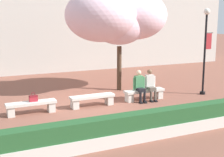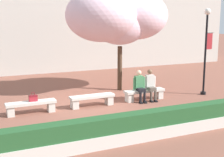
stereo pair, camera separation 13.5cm
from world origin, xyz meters
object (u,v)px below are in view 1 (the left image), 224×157
at_px(person_seated_left, 139,85).
at_px(cherry_tree_main, 117,17).
at_px(person_seated_right, 150,83).
at_px(stone_bench_west_end, 31,106).
at_px(stone_bench_center, 144,93).
at_px(handbag, 33,98).
at_px(stone_bench_near_west, 92,99).
at_px(lamp_post_with_banner, 205,43).

height_order(person_seated_left, cherry_tree_main, cherry_tree_main).
height_order(person_seated_right, cherry_tree_main, cherry_tree_main).
relative_size(stone_bench_west_end, stone_bench_center, 1.00).
bearing_deg(stone_bench_west_end, person_seated_left, -0.69).
bearing_deg(stone_bench_west_end, person_seated_right, -0.61).
xyz_separation_m(person_seated_left, person_seated_right, (0.52, 0.00, 0.00)).
distance_m(handbag, cherry_tree_main, 5.74).
distance_m(stone_bench_near_west, handbag, 2.27).
distance_m(stone_bench_near_west, person_seated_right, 2.63).
bearing_deg(stone_bench_west_end, handbag, 10.95).
relative_size(stone_bench_near_west, person_seated_left, 1.38).
bearing_deg(stone_bench_center, cherry_tree_main, 94.22).
distance_m(stone_bench_center, person_seated_left, 0.48).
relative_size(person_seated_left, cherry_tree_main, 0.25).
distance_m(person_seated_left, cherry_tree_main, 3.60).
distance_m(stone_bench_near_west, stone_bench_center, 2.34).
relative_size(stone_bench_near_west, cherry_tree_main, 0.35).
relative_size(stone_bench_center, handbag, 5.24).
bearing_deg(cherry_tree_main, stone_bench_west_end, -153.40).
bearing_deg(person_seated_right, stone_bench_west_end, 179.39).
distance_m(stone_bench_west_end, stone_bench_center, 4.69).
bearing_deg(stone_bench_center, stone_bench_near_west, 180.00).
height_order(person_seated_left, lamp_post_with_banner, lamp_post_with_banner).
height_order(stone_bench_near_west, person_seated_right, person_seated_right).
distance_m(stone_bench_center, handbag, 4.61).
relative_size(stone_bench_center, lamp_post_with_banner, 0.47).
xyz_separation_m(stone_bench_near_west, handbag, (-2.26, 0.02, 0.28)).
relative_size(person_seated_right, handbag, 3.81).
relative_size(stone_bench_west_end, person_seated_left, 1.38).
height_order(stone_bench_west_end, lamp_post_with_banner, lamp_post_with_banner).
relative_size(stone_bench_west_end, handbag, 5.24).
height_order(stone_bench_center, lamp_post_with_banner, lamp_post_with_banner).
distance_m(stone_bench_west_end, handbag, 0.29).
relative_size(handbag, lamp_post_with_banner, 0.09).
bearing_deg(person_seated_left, stone_bench_west_end, 179.31).
distance_m(stone_bench_center, cherry_tree_main, 3.88).
distance_m(person_seated_left, person_seated_right, 0.52).
height_order(stone_bench_center, handbag, handbag).
relative_size(handbag, cherry_tree_main, 0.07).
xyz_separation_m(stone_bench_center, person_seated_right, (0.25, -0.05, 0.40)).
bearing_deg(lamp_post_with_banner, cherry_tree_main, 141.40).
xyz_separation_m(person_seated_left, lamp_post_with_banner, (3.22, -0.17, 1.60)).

